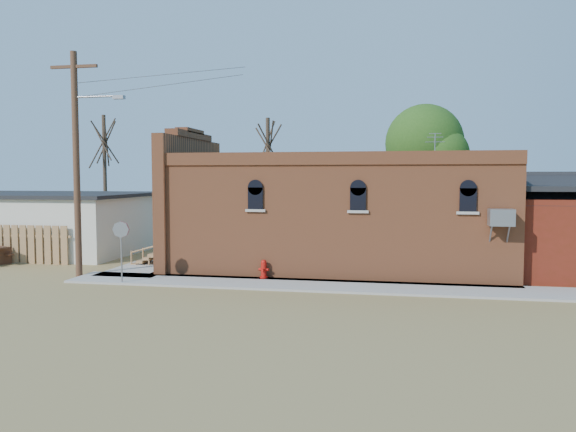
% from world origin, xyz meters
% --- Properties ---
extents(ground, '(120.00, 120.00, 0.00)m').
position_xyz_m(ground, '(0.00, 0.00, 0.00)').
color(ground, olive).
rests_on(ground, ground).
extents(sidewalk_south, '(19.00, 2.20, 0.08)m').
position_xyz_m(sidewalk_south, '(1.50, 0.90, 0.04)').
color(sidewalk_south, '#9E9991').
rests_on(sidewalk_south, ground).
extents(sidewalk_west, '(2.60, 10.00, 0.08)m').
position_xyz_m(sidewalk_west, '(-6.30, 6.00, 0.04)').
color(sidewalk_west, '#9E9991').
rests_on(sidewalk_west, ground).
extents(brick_bar, '(16.40, 7.97, 6.30)m').
position_xyz_m(brick_bar, '(1.64, 5.49, 2.34)').
color(brick_bar, '#AF5B35').
rests_on(brick_bar, ground).
extents(red_shed, '(5.40, 6.40, 4.30)m').
position_xyz_m(red_shed, '(11.50, 5.50, 2.27)').
color(red_shed, '#5A1E0F').
rests_on(red_shed, ground).
extents(wood_fence, '(5.20, 0.10, 1.80)m').
position_xyz_m(wood_fence, '(-12.80, 3.80, 0.90)').
color(wood_fence, olive).
rests_on(wood_fence, ground).
extents(utility_pole, '(3.12, 0.26, 9.00)m').
position_xyz_m(utility_pole, '(-8.14, 1.20, 4.77)').
color(utility_pole, '#4C311E').
rests_on(utility_pole, ground).
extents(tree_bare_near, '(2.80, 2.80, 7.65)m').
position_xyz_m(tree_bare_near, '(-3.00, 13.00, 5.96)').
color(tree_bare_near, '#4F3A2D').
rests_on(tree_bare_near, ground).
extents(tree_bare_far, '(2.80, 2.80, 8.16)m').
position_xyz_m(tree_bare_far, '(-14.00, 14.00, 6.36)').
color(tree_bare_far, '#4F3A2D').
rests_on(tree_bare_far, ground).
extents(tree_leafy, '(4.40, 4.40, 8.15)m').
position_xyz_m(tree_leafy, '(6.00, 13.50, 5.93)').
color(tree_leafy, '#4F3A2D').
rests_on(tree_leafy, ground).
extents(fire_hydrant, '(0.42, 0.41, 0.73)m').
position_xyz_m(fire_hydrant, '(-0.64, 1.80, 0.44)').
color(fire_hydrant, '#AB0F09').
rests_on(fire_hydrant, sidewalk_south).
extents(stop_sign, '(0.62, 0.16, 2.30)m').
position_xyz_m(stop_sign, '(-5.71, 0.00, 1.85)').
color(stop_sign, gray).
rests_on(stop_sign, sidewalk_south).
extents(trash_barrel, '(0.54, 0.54, 0.77)m').
position_xyz_m(trash_barrel, '(-5.30, 3.32, 0.46)').
color(trash_barrel, navy).
rests_on(trash_barrel, sidewalk_west).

